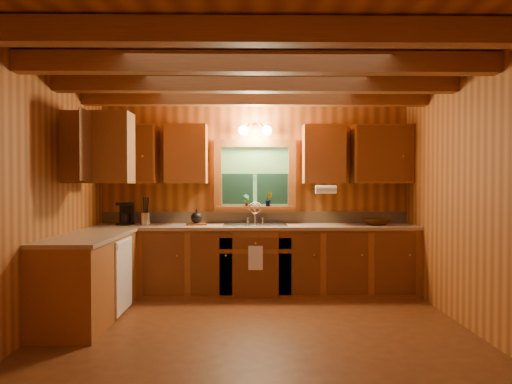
{
  "coord_description": "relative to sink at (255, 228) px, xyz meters",
  "views": [
    {
      "loc": [
        -0.07,
        -4.32,
        1.44
      ],
      "look_at": [
        0.0,
        0.8,
        1.35
      ],
      "focal_mm": 31.63,
      "sensor_mm": 36.0,
      "label": 1
    }
  ],
  "objects": [
    {
      "name": "teakettle",
      "position": [
        -0.77,
        0.01,
        0.14
      ],
      "size": [
        0.15,
        0.15,
        0.19
      ],
      "rotation": [
        0.0,
        0.0,
        -0.23
      ],
      "color": "black",
      "rests_on": "cutting_board"
    },
    {
      "name": "potted_plant_left",
      "position": [
        -0.12,
        0.18,
        0.37
      ],
      "size": [
        0.1,
        0.09,
        0.17
      ],
      "primitive_type": "imported",
      "rotation": [
        0.0,
        0.0,
        0.42
      ],
      "color": "#623215",
      "rests_on": "window_sill"
    },
    {
      "name": "sink",
      "position": [
        0.0,
        0.0,
        0.0
      ],
      "size": [
        0.82,
        0.48,
        0.43
      ],
      "color": "silver",
      "rests_on": "countertop"
    },
    {
      "name": "base_cabinets",
      "position": [
        -0.49,
        -0.32,
        -0.43
      ],
      "size": [
        4.2,
        2.22,
        0.86
      ],
      "color": "brown",
      "rests_on": "ground"
    },
    {
      "name": "dish_towel",
      "position": [
        0.0,
        -0.34,
        -0.34
      ],
      "size": [
        0.18,
        0.01,
        0.3
      ],
      "primitive_type": "cube",
      "color": "white",
      "rests_on": "base_cabinets"
    },
    {
      "name": "countertop",
      "position": [
        -0.48,
        -0.31,
        0.02
      ],
      "size": [
        4.2,
        2.24,
        0.04
      ],
      "color": "tan",
      "rests_on": "base_cabinets"
    },
    {
      "name": "ceiling_beams",
      "position": [
        0.0,
        -1.6,
        1.63
      ],
      "size": [
        4.2,
        2.54,
        0.18
      ],
      "color": "brown",
      "rests_on": "room"
    },
    {
      "name": "window_sill",
      "position": [
        0.0,
        0.22,
        0.26
      ],
      "size": [
        1.06,
        0.14,
        0.04
      ],
      "primitive_type": "cube",
      "color": "brown",
      "rests_on": "room"
    },
    {
      "name": "cutting_board",
      "position": [
        -0.77,
        0.01,
        0.06
      ],
      "size": [
        0.29,
        0.24,
        0.02
      ],
      "primitive_type": "cube",
      "rotation": [
        0.0,
        0.0,
        0.28
      ],
      "color": "#623215",
      "rests_on": "countertop"
    },
    {
      "name": "paper_towel_roll",
      "position": [
        0.92,
        -0.07,
        0.51
      ],
      "size": [
        0.27,
        0.11,
        0.11
      ],
      "primitive_type": "cylinder",
      "rotation": [
        0.0,
        1.57,
        0.0
      ],
      "color": "white",
      "rests_on": "upper_cabinets"
    },
    {
      "name": "backsplash",
      "position": [
        0.0,
        0.28,
        0.12
      ],
      "size": [
        4.2,
        0.02,
        0.16
      ],
      "primitive_type": "cube",
      "color": "#9C8669",
      "rests_on": "room"
    },
    {
      "name": "dishwasher_panel",
      "position": [
        -1.47,
        -0.92,
        -0.43
      ],
      "size": [
        0.02,
        0.6,
        0.8
      ],
      "primitive_type": "cube",
      "color": "white",
      "rests_on": "base_cabinets"
    },
    {
      "name": "utensil_crock",
      "position": [
        -1.44,
        -0.02,
        0.14
      ],
      "size": [
        0.13,
        0.13,
        0.37
      ],
      "rotation": [
        0.0,
        0.0,
        0.06
      ],
      "color": "silver",
      "rests_on": "countertop"
    },
    {
      "name": "coffee_maker",
      "position": [
        -1.71,
        0.06,
        0.19
      ],
      "size": [
        0.17,
        0.22,
        0.3
      ],
      "rotation": [
        0.0,
        0.0,
        -0.21
      ],
      "color": "black",
      "rests_on": "countertop"
    },
    {
      "name": "window",
      "position": [
        0.0,
        0.26,
        0.67
      ],
      "size": [
        1.12,
        0.08,
        1.0
      ],
      "color": "brown",
      "rests_on": "room"
    },
    {
      "name": "potted_plant_right",
      "position": [
        0.18,
        0.18,
        0.38
      ],
      "size": [
        0.11,
        0.09,
        0.19
      ],
      "primitive_type": "imported",
      "rotation": [
        0.0,
        0.0,
        -0.1
      ],
      "color": "#623215",
      "rests_on": "window_sill"
    },
    {
      "name": "wall_sconce",
      "position": [
        0.0,
        0.14,
        1.31
      ],
      "size": [
        0.45,
        0.21,
        0.17
      ],
      "color": "black",
      "rests_on": "room"
    },
    {
      "name": "upper_cabinets",
      "position": [
        -0.56,
        -0.18,
        0.98
      ],
      "size": [
        4.19,
        1.77,
        0.78
      ],
      "color": "brown",
      "rests_on": "room"
    },
    {
      "name": "room",
      "position": [
        0.0,
        -1.6,
        0.44
      ],
      "size": [
        4.2,
        4.2,
        4.2
      ],
      "color": "#5C3116",
      "rests_on": "ground"
    },
    {
      "name": "wicker_basket",
      "position": [
        1.6,
        -0.01,
        0.09
      ],
      "size": [
        0.43,
        0.43,
        0.08
      ],
      "primitive_type": "imported",
      "rotation": [
        0.0,
        0.0,
        0.31
      ],
      "color": "#48230C",
      "rests_on": "countertop"
    }
  ]
}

